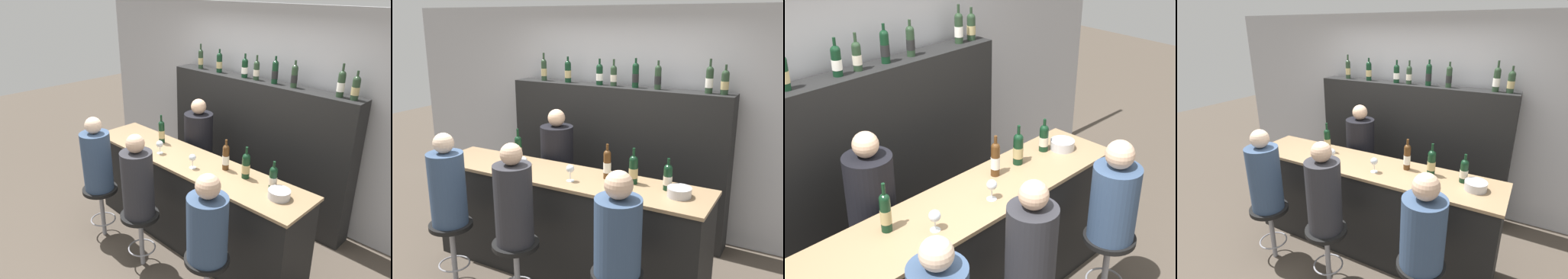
% 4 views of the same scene
% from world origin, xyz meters
% --- Properties ---
extents(wall_back, '(6.40, 0.05, 2.60)m').
position_xyz_m(wall_back, '(0.00, 1.66, 1.30)').
color(wall_back, '#B2B2B7').
rests_on(wall_back, ground_plane).
extents(bar_counter, '(2.80, 0.60, 1.04)m').
position_xyz_m(bar_counter, '(0.00, 0.28, 0.52)').
color(bar_counter, black).
rests_on(bar_counter, ground_plane).
extents(back_bar_cabinet, '(2.62, 0.28, 1.72)m').
position_xyz_m(back_bar_cabinet, '(0.00, 1.44, 0.86)').
color(back_bar_cabinet, black).
rests_on(back_bar_cabinet, ground_plane).
extents(wine_bottle_counter_0, '(0.07, 0.07, 0.35)m').
position_xyz_m(wine_bottle_counter_0, '(-0.59, 0.39, 1.18)').
color(wine_bottle_counter_0, black).
rests_on(wine_bottle_counter_0, bar_counter).
extents(wine_bottle_counter_1, '(0.07, 0.07, 0.33)m').
position_xyz_m(wine_bottle_counter_1, '(0.41, 0.39, 1.18)').
color(wine_bottle_counter_1, '#4C2D14').
rests_on(wine_bottle_counter_1, bar_counter).
extents(wine_bottle_counter_2, '(0.08, 0.08, 0.33)m').
position_xyz_m(wine_bottle_counter_2, '(0.66, 0.39, 1.17)').
color(wine_bottle_counter_2, black).
rests_on(wine_bottle_counter_2, bar_counter).
extents(wine_bottle_counter_3, '(0.08, 0.08, 0.28)m').
position_xyz_m(wine_bottle_counter_3, '(0.98, 0.39, 1.16)').
color(wine_bottle_counter_3, black).
rests_on(wine_bottle_counter_3, bar_counter).
extents(wine_bottle_backbar_2, '(0.08, 0.08, 0.30)m').
position_xyz_m(wine_bottle_backbar_2, '(-0.21, 1.44, 1.84)').
color(wine_bottle_backbar_2, black).
rests_on(wine_bottle_backbar_2, back_bar_cabinet).
extents(wine_bottle_backbar_3, '(0.07, 0.07, 0.30)m').
position_xyz_m(wine_bottle_backbar_3, '(-0.03, 1.44, 1.84)').
color(wine_bottle_backbar_3, '#233823').
rests_on(wine_bottle_backbar_3, back_bar_cabinet).
extents(wine_bottle_backbar_4, '(0.07, 0.07, 0.32)m').
position_xyz_m(wine_bottle_backbar_4, '(0.23, 1.44, 1.86)').
color(wine_bottle_backbar_4, black).
rests_on(wine_bottle_backbar_4, back_bar_cabinet).
extents(wine_bottle_backbar_5, '(0.07, 0.07, 0.31)m').
position_xyz_m(wine_bottle_backbar_5, '(0.49, 1.44, 1.85)').
color(wine_bottle_backbar_5, '#233823').
rests_on(wine_bottle_backbar_5, back_bar_cabinet).
extents(wine_bottle_backbar_6, '(0.08, 0.08, 0.35)m').
position_xyz_m(wine_bottle_backbar_6, '(1.03, 1.44, 1.86)').
color(wine_bottle_backbar_6, '#233823').
rests_on(wine_bottle_backbar_6, back_bar_cabinet).
extents(wine_bottle_backbar_7, '(0.08, 0.08, 0.30)m').
position_xyz_m(wine_bottle_backbar_7, '(1.18, 1.44, 1.85)').
color(wine_bottle_backbar_7, '#233823').
rests_on(wine_bottle_backbar_7, back_bar_cabinet).
extents(wine_glass_0, '(0.08, 0.08, 0.15)m').
position_xyz_m(wine_glass_0, '(-0.37, 0.17, 1.15)').
color(wine_glass_0, silver).
rests_on(wine_glass_0, bar_counter).
extents(wine_glass_1, '(0.07, 0.07, 0.15)m').
position_xyz_m(wine_glass_1, '(0.14, 0.17, 1.15)').
color(wine_glass_1, silver).
rests_on(wine_glass_1, bar_counter).
extents(metal_bowl, '(0.20, 0.20, 0.08)m').
position_xyz_m(metal_bowl, '(1.11, 0.30, 1.08)').
color(metal_bowl, '#B7B7BC').
rests_on(metal_bowl, bar_counter).
extents(guest_seated_middle, '(0.32, 0.32, 0.87)m').
position_xyz_m(guest_seated_middle, '(-0.07, -0.37, 1.01)').
color(guest_seated_middle, '#28282D').
rests_on(guest_seated_middle, bar_stool_middle).
extents(bar_stool_right, '(0.40, 0.40, 0.63)m').
position_xyz_m(bar_stool_right, '(0.87, -0.37, 0.50)').
color(bar_stool_right, gray).
rests_on(bar_stool_right, ground_plane).
extents(guest_seated_right, '(0.35, 0.35, 0.80)m').
position_xyz_m(guest_seated_right, '(0.87, -0.37, 0.97)').
color(guest_seated_right, '#334766').
rests_on(guest_seated_right, bar_stool_right).
extents(bartender, '(0.35, 0.35, 1.53)m').
position_xyz_m(bartender, '(-0.41, 0.83, 0.70)').
color(bartender, black).
rests_on(bartender, ground_plane).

